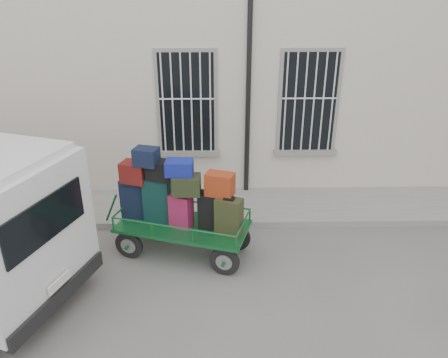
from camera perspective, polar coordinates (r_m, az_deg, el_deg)
ground at (r=8.03m, az=-2.64°, el=-11.52°), size 80.00×80.00×0.00m
building at (r=12.12m, az=-2.32°, el=16.31°), size 24.00×5.15×6.00m
sidewalk at (r=9.86m, az=-2.36°, el=-3.63°), size 24.00×1.70×0.15m
luggage_cart at (r=7.94m, az=-6.08°, el=-3.24°), size 2.84×1.74×2.08m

